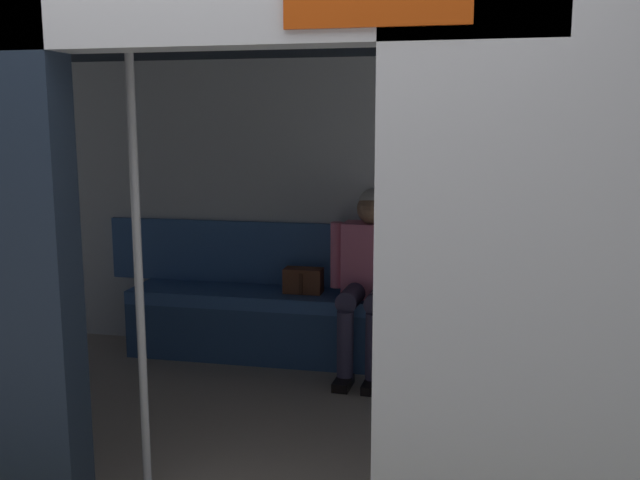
{
  "coord_description": "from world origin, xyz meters",
  "views": [
    {
      "loc": [
        -0.83,
        2.21,
        1.63
      ],
      "look_at": [
        -0.09,
        -1.28,
        1.03
      ],
      "focal_mm": 39.2,
      "sensor_mm": 36.0,
      "label": 1
    }
  ],
  "objects_px": {
    "train_car": "(285,155)",
    "book": "(438,297)",
    "grab_pole_door": "(138,271)",
    "person_seated": "(370,268)",
    "grab_pole_far": "(379,274)",
    "handbag": "(303,281)",
    "bench_seat": "(337,313)"
  },
  "relations": [
    {
      "from": "bench_seat",
      "to": "grab_pole_door",
      "type": "distance_m",
      "value": 2.04
    },
    {
      "from": "bench_seat",
      "to": "grab_pole_door",
      "type": "relative_size",
      "value": 1.44
    },
    {
      "from": "train_car",
      "to": "grab_pole_door",
      "type": "distance_m",
      "value": 1.03
    },
    {
      "from": "book",
      "to": "grab_pole_far",
      "type": "distance_m",
      "value": 1.89
    },
    {
      "from": "grab_pole_far",
      "to": "book",
      "type": "bearing_deg",
      "value": -95.57
    },
    {
      "from": "person_seated",
      "to": "book",
      "type": "xyz_separation_m",
      "value": [
        -0.44,
        -0.13,
        -0.2
      ]
    },
    {
      "from": "train_car",
      "to": "grab_pole_door",
      "type": "relative_size",
      "value": 3.13
    },
    {
      "from": "person_seated",
      "to": "grab_pole_far",
      "type": "relative_size",
      "value": 0.59
    },
    {
      "from": "person_seated",
      "to": "handbag",
      "type": "xyz_separation_m",
      "value": [
        0.47,
        -0.11,
        -0.13
      ]
    },
    {
      "from": "train_car",
      "to": "person_seated",
      "type": "height_order",
      "value": "train_car"
    },
    {
      "from": "handbag",
      "to": "bench_seat",
      "type": "bearing_deg",
      "value": 166.35
    },
    {
      "from": "bench_seat",
      "to": "grab_pole_far",
      "type": "height_order",
      "value": "grab_pole_far"
    },
    {
      "from": "person_seated",
      "to": "grab_pole_far",
      "type": "distance_m",
      "value": 1.72
    },
    {
      "from": "handbag",
      "to": "person_seated",
      "type": "bearing_deg",
      "value": 166.67
    },
    {
      "from": "handbag",
      "to": "book",
      "type": "xyz_separation_m",
      "value": [
        -0.91,
        -0.02,
        -0.07
      ]
    },
    {
      "from": "book",
      "to": "grab_pole_far",
      "type": "xyz_separation_m",
      "value": [
        0.18,
        1.8,
        0.53
      ]
    },
    {
      "from": "train_car",
      "to": "book",
      "type": "xyz_separation_m",
      "value": [
        -0.75,
        -1.11,
        -0.97
      ]
    },
    {
      "from": "bench_seat",
      "to": "handbag",
      "type": "xyz_separation_m",
      "value": [
        0.25,
        -0.06,
        0.2
      ]
    },
    {
      "from": "handbag",
      "to": "book",
      "type": "distance_m",
      "value": 0.91
    },
    {
      "from": "grab_pole_door",
      "to": "grab_pole_far",
      "type": "relative_size",
      "value": 1.0
    },
    {
      "from": "grab_pole_door",
      "to": "train_car",
      "type": "bearing_deg",
      "value": -115.93
    },
    {
      "from": "train_car",
      "to": "grab_pole_door",
      "type": "xyz_separation_m",
      "value": [
        0.41,
        0.84,
        -0.44
      ]
    },
    {
      "from": "bench_seat",
      "to": "book",
      "type": "bearing_deg",
      "value": -173.21
    },
    {
      "from": "book",
      "to": "grab_pole_far",
      "type": "height_order",
      "value": "grab_pole_far"
    },
    {
      "from": "train_car",
      "to": "book",
      "type": "relative_size",
      "value": 29.09
    },
    {
      "from": "book",
      "to": "grab_pole_far",
      "type": "bearing_deg",
      "value": 60.65
    },
    {
      "from": "train_car",
      "to": "handbag",
      "type": "relative_size",
      "value": 24.62
    },
    {
      "from": "grab_pole_door",
      "to": "handbag",
      "type": "bearing_deg",
      "value": -97.17
    },
    {
      "from": "person_seated",
      "to": "grab_pole_door",
      "type": "xyz_separation_m",
      "value": [
        0.71,
        1.82,
        0.33
      ]
    },
    {
      "from": "person_seated",
      "to": "grab_pole_far",
      "type": "bearing_deg",
      "value": 99.0
    },
    {
      "from": "bench_seat",
      "to": "handbag",
      "type": "bearing_deg",
      "value": -13.65
    },
    {
      "from": "person_seated",
      "to": "handbag",
      "type": "bearing_deg",
      "value": -13.33
    }
  ]
}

